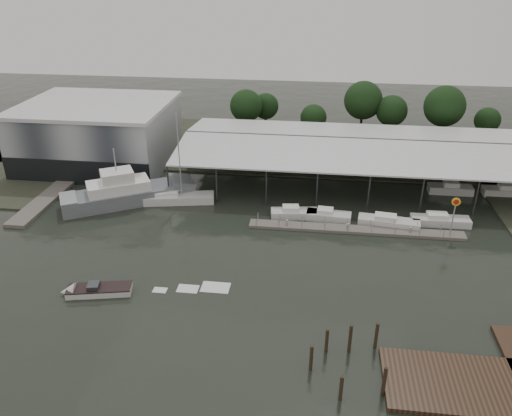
# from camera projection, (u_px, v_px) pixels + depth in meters

# --- Properties ---
(ground) EXTENTS (200.00, 200.00, 0.00)m
(ground) POSITION_uv_depth(u_px,v_px,m) (230.00, 264.00, 58.44)
(ground) COLOR black
(ground) RESTS_ON ground
(land_strip_far) EXTENTS (140.00, 30.00, 0.30)m
(land_strip_far) POSITION_uv_depth(u_px,v_px,m) (267.00, 145.00, 95.69)
(land_strip_far) COLOR #34392B
(land_strip_far) RESTS_ON ground
(land_strip_west) EXTENTS (20.00, 40.00, 0.30)m
(land_strip_west) POSITION_uv_depth(u_px,v_px,m) (39.00, 158.00, 89.53)
(land_strip_west) COLOR #34392B
(land_strip_west) RESTS_ON ground
(storage_warehouse) EXTENTS (24.50, 20.50, 10.50)m
(storage_warehouse) POSITION_uv_depth(u_px,v_px,m) (99.00, 133.00, 85.82)
(storage_warehouse) COLOR #9DA3A8
(storage_warehouse) RESTS_ON ground
(covered_boat_shed) EXTENTS (58.24, 24.00, 6.96)m
(covered_boat_shed) POSITION_uv_depth(u_px,v_px,m) (365.00, 143.00, 78.66)
(covered_boat_shed) COLOR silver
(covered_boat_shed) RESTS_ON ground
(trawler_dock) EXTENTS (3.00, 18.00, 0.50)m
(trawler_dock) POSITION_uv_depth(u_px,v_px,m) (47.00, 198.00, 74.13)
(trawler_dock) COLOR #625D56
(trawler_dock) RESTS_ON ground
(floating_dock) EXTENTS (28.00, 2.00, 1.40)m
(floating_dock) POSITION_uv_depth(u_px,v_px,m) (355.00, 230.00, 65.55)
(floating_dock) COLOR #625D56
(floating_dock) RESTS_ON ground
(shell_fuel_sign) EXTENTS (1.10, 0.18, 5.55)m
(shell_fuel_sign) POSITION_uv_depth(u_px,v_px,m) (455.00, 210.00, 62.54)
(shell_fuel_sign) COLOR #999B9E
(shell_fuel_sign) RESTS_ON ground
(boardwalk_platform) EXTENTS (15.00, 12.00, 0.50)m
(boardwalk_platform) POSITION_uv_depth(u_px,v_px,m) (485.00, 381.00, 42.04)
(boardwalk_platform) COLOR #3E2B19
(boardwalk_platform) RESTS_ON ground
(grey_trawler) EXTENTS (18.85, 13.52, 8.84)m
(grey_trawler) POSITION_uv_depth(u_px,v_px,m) (128.00, 193.00, 72.72)
(grey_trawler) COLOR slate
(grey_trawler) RESTS_ON ground
(white_sailboat) EXTENTS (10.60, 4.49, 13.66)m
(white_sailboat) POSITION_uv_depth(u_px,v_px,m) (177.00, 198.00, 73.16)
(white_sailboat) COLOR silver
(white_sailboat) RESTS_ON ground
(speedboat_underway) EXTENTS (18.25, 5.66, 2.00)m
(speedboat_underway) POSITION_uv_depth(u_px,v_px,m) (94.00, 290.00, 53.17)
(speedboat_underway) COLOR silver
(speedboat_underway) RESTS_ON ground
(moored_cruiser_0) EXTENTS (6.67, 3.07, 1.70)m
(moored_cruiser_0) POSITION_uv_depth(u_px,v_px,m) (294.00, 213.00, 68.97)
(moored_cruiser_0) COLOR silver
(moored_cruiser_0) RESTS_ON ground
(moored_cruiser_1) EXTENTS (6.21, 2.72, 1.70)m
(moored_cruiser_1) POSITION_uv_depth(u_px,v_px,m) (328.00, 216.00, 68.27)
(moored_cruiser_1) COLOR silver
(moored_cruiser_1) RESTS_ON ground
(moored_cruiser_2) EXTENTS (8.27, 3.26, 1.70)m
(moored_cruiser_2) POSITION_uv_depth(u_px,v_px,m) (388.00, 222.00, 66.62)
(moored_cruiser_2) COLOR silver
(moored_cruiser_2) RESTS_ON ground
(moored_cruiser_3) EXTENTS (7.76, 2.38, 1.70)m
(moored_cruiser_3) POSITION_uv_depth(u_px,v_px,m) (440.00, 220.00, 67.01)
(moored_cruiser_3) COLOR silver
(moored_cruiser_3) RESTS_ON ground
(mooring_pilings) EXTENTS (6.25, 6.83, 3.58)m
(mooring_pilings) POSITION_uv_depth(u_px,v_px,m) (349.00, 358.00, 43.20)
(mooring_pilings) COLOR #382A1C
(mooring_pilings) RESTS_ON ground
(horizon_tree_line) EXTENTS (66.55, 11.20, 11.39)m
(horizon_tree_line) POSITION_uv_depth(u_px,v_px,m) (389.00, 109.00, 95.68)
(horizon_tree_line) COLOR black
(horizon_tree_line) RESTS_ON ground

